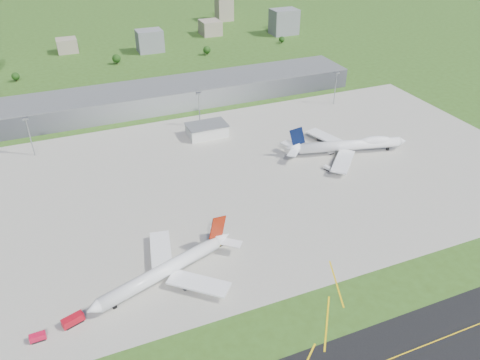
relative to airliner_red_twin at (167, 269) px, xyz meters
name	(u,v)px	position (x,y,z in m)	size (l,w,h in m)	color
ground	(173,111)	(50.49, 174.85, -5.21)	(1400.00, 1400.00, 0.00)	#34531A
apron	(241,178)	(60.49, 64.85, -5.17)	(360.00, 190.00, 0.08)	#9B988C
terminal	(167,95)	(50.49, 189.85, 2.29)	(300.00, 42.00, 15.00)	gray
ops_building	(207,130)	(60.49, 124.85, -1.21)	(26.00, 16.00, 8.00)	silver
mast_west	(28,130)	(-49.51, 139.85, 12.50)	(3.50, 2.00, 25.90)	gray
mast_center	(199,104)	(60.49, 139.85, 12.50)	(3.50, 2.00, 25.90)	gray
mast_east	(336,83)	(170.49, 139.85, 12.50)	(3.50, 2.00, 25.90)	gray
airliner_red_twin	(167,269)	(0.00, 0.00, 0.00)	(69.12, 52.53, 19.55)	white
airliner_blue_quad	(349,145)	(135.64, 66.74, 0.56)	(78.59, 60.64, 20.76)	white
fire_truck	(73,320)	(-40.31, -10.43, -3.37)	(8.93, 5.58, 3.70)	#A30B19
crash_tender	(38,338)	(-53.22, -13.57, -3.68)	(5.87, 2.79, 3.05)	red
tug_yellow	(221,243)	(28.92, 12.28, -4.32)	(3.75, 2.72, 1.70)	yellow
van_white_near	(328,168)	(112.12, 53.45, -3.97)	(3.69, 5.21, 2.45)	white
van_white_far	(331,152)	(124.93, 70.15, -4.04)	(4.46, 2.26, 2.31)	silver
bldg_cw	(67,45)	(-9.51, 364.85, 1.79)	(20.00, 18.00, 14.00)	gray
bldg_c	(150,41)	(70.49, 334.85, 5.79)	(26.00, 20.00, 22.00)	slate
bldg_ce	(210,28)	(150.49, 374.85, 2.79)	(22.00, 24.00, 16.00)	gray
bldg_e	(284,22)	(230.49, 344.85, 8.79)	(30.00, 22.00, 28.00)	slate
bldg_tall_e	(224,6)	(190.49, 434.85, 12.79)	(20.00, 18.00, 36.00)	gray
tree_w	(15,76)	(-59.51, 289.85, -0.35)	(6.75, 6.75, 8.25)	#382314
tree_c	(116,58)	(30.49, 304.85, 0.63)	(8.10, 8.10, 9.90)	#382314
tree_e	(207,50)	(120.49, 299.85, 0.30)	(7.65, 7.65, 9.35)	#382314
tree_far_e	(282,39)	(210.49, 309.85, -0.68)	(6.30, 6.30, 7.70)	#382314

